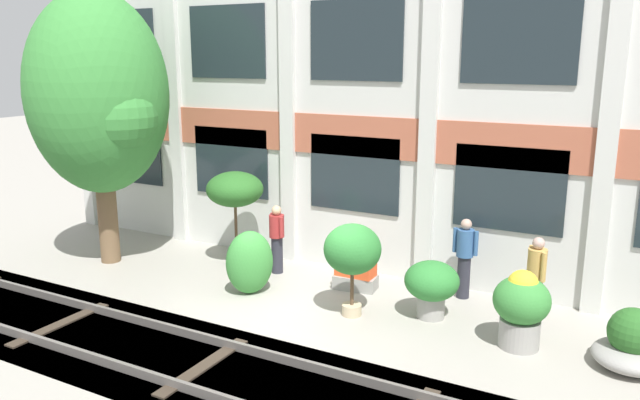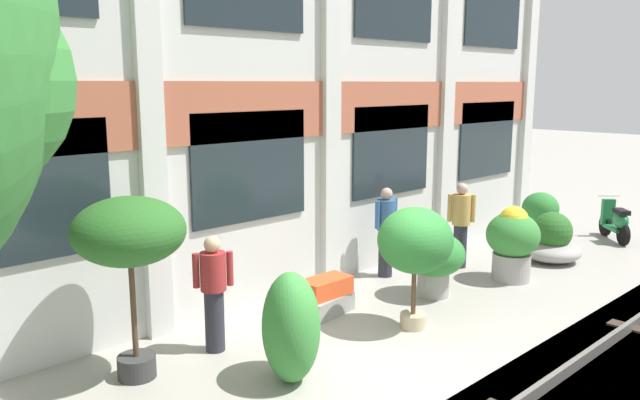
% 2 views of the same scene
% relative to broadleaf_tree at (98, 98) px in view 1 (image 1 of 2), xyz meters
% --- Properties ---
extents(ground_plane, '(80.00, 80.00, 0.00)m').
position_rel_broadleaf_tree_xyz_m(ground_plane, '(5.39, -0.65, -3.89)').
color(ground_plane, '#9E998E').
extents(apartment_facade, '(17.33, 0.64, 7.03)m').
position_rel_broadleaf_tree_xyz_m(apartment_facade, '(5.39, 2.49, -0.37)').
color(apartment_facade, silver).
rests_on(apartment_facade, ground).
extents(rail_tracks, '(24.97, 2.80, 0.43)m').
position_rel_broadleaf_tree_xyz_m(rail_tracks, '(5.39, -3.09, -4.02)').
color(rail_tracks, '#4C473F').
rests_on(rail_tracks, ground).
extents(broadleaf_tree, '(3.33, 3.17, 6.28)m').
position_rel_broadleaf_tree_xyz_m(broadleaf_tree, '(0.00, 0.00, 0.00)').
color(broadleaf_tree, brown).
rests_on(broadleaf_tree, ground).
extents(potted_plant_fluted_column, '(1.03, 1.03, 1.09)m').
position_rel_broadleaf_tree_xyz_m(potted_plant_fluted_column, '(7.85, 0.51, -3.23)').
color(potted_plant_fluted_column, gray).
rests_on(potted_plant_fluted_column, ground).
extents(potted_plant_wide_bowl, '(1.17, 1.17, 1.00)m').
position_rel_broadleaf_tree_xyz_m(potted_plant_wide_bowl, '(11.27, 0.12, -3.49)').
color(potted_plant_wide_bowl, gray).
rests_on(potted_plant_wide_bowl, ground).
extents(potted_plant_ribbed_drum, '(0.95, 0.95, 1.37)m').
position_rel_broadleaf_tree_xyz_m(potted_plant_ribbed_drum, '(9.57, 0.04, -3.13)').
color(potted_plant_ribbed_drum, gray).
rests_on(potted_plant_ribbed_drum, ground).
extents(potted_plant_square_trough, '(0.95, 0.58, 0.58)m').
position_rel_broadleaf_tree_xyz_m(potted_plant_square_trough, '(5.96, 1.17, -3.61)').
color(potted_plant_square_trough, gray).
rests_on(potted_plant_square_trough, ground).
extents(potted_plant_tall_urn, '(1.32, 1.32, 2.23)m').
position_rel_broadleaf_tree_xyz_m(potted_plant_tall_urn, '(2.82, 1.24, -2.13)').
color(potted_plant_tall_urn, '#333333').
rests_on(potted_plant_tall_urn, ground).
extents(potted_plant_low_pan, '(1.08, 1.08, 1.79)m').
position_rel_broadleaf_tree_xyz_m(potted_plant_low_pan, '(6.49, -0.11, -2.60)').
color(potted_plant_low_pan, tan).
rests_on(potted_plant_low_pan, ground).
extents(resident_by_doorway, '(0.47, 0.34, 1.57)m').
position_rel_broadleaf_tree_xyz_m(resident_by_doorway, '(3.96, 1.23, -3.05)').
color(resident_by_doorway, '#282833').
rests_on(resident_by_doorway, ground).
extents(resident_watching_tracks, '(0.53, 0.34, 1.66)m').
position_rel_broadleaf_tree_xyz_m(resident_watching_tracks, '(8.10, 1.78, -2.99)').
color(resident_watching_tracks, '#282833').
rests_on(resident_watching_tracks, ground).
extents(resident_near_plants, '(0.37, 0.43, 1.65)m').
position_rel_broadleaf_tree_xyz_m(resident_near_plants, '(9.59, 1.16, -3.00)').
color(resident_near_plants, '#282833').
rests_on(resident_near_plants, ground).
extents(topiary_hedge, '(1.16, 1.21, 1.34)m').
position_rel_broadleaf_tree_xyz_m(topiary_hedge, '(4.14, -0.10, -3.22)').
color(topiary_hedge, '#388438').
rests_on(topiary_hedge, ground).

